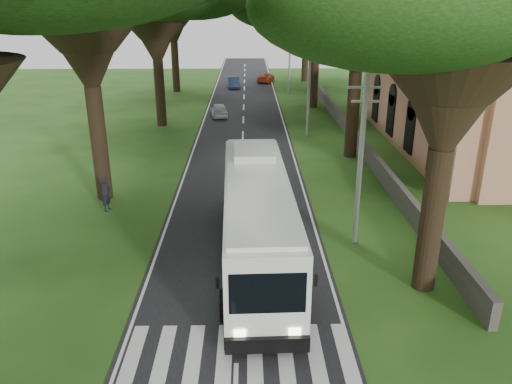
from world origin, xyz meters
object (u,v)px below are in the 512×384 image
at_px(pole_mid, 309,86).
at_px(distant_car_c, 266,77).
at_px(church, 483,86).
at_px(coach_bus, 257,217).
at_px(pole_near, 360,159).
at_px(distant_car_b, 234,82).
at_px(pole_far, 290,59).
at_px(pedestrian, 106,194).
at_px(distant_car_a, 219,110).

bearing_deg(pole_mid, distant_car_c, 94.89).
distance_m(church, coach_bus, 24.36).
relative_size(pole_near, pole_mid, 1.00).
bearing_deg(church, distant_car_b, 123.51).
bearing_deg(pole_far, coach_bus, -96.45).
bearing_deg(pedestrian, distant_car_c, 0.98).
distance_m(pole_near, pole_far, 40.00).
relative_size(pole_far, distant_car_a, 2.06).
height_order(pole_far, pedestrian, pole_far).
bearing_deg(distant_car_b, pedestrian, -102.51).
distance_m(coach_bus, distant_car_a, 29.20).
height_order(pole_mid, pedestrian, pole_mid).
relative_size(pole_far, pedestrian, 4.13).
bearing_deg(pedestrian, pole_mid, -25.05).
relative_size(pole_near, pole_far, 1.00).
xyz_separation_m(distant_car_b, distant_car_c, (4.39, 4.60, -0.06)).
relative_size(pole_mid, distant_car_a, 2.06).
relative_size(pole_far, distant_car_c, 1.82).
bearing_deg(pole_near, distant_car_c, 92.91).
height_order(distant_car_b, pedestrian, pedestrian).
distance_m(pole_mid, distant_car_a, 11.38).
relative_size(pole_mid, distant_car_c, 1.82).
height_order(coach_bus, distant_car_c, coach_bus).
distance_m(distant_car_b, pedestrian, 40.96).
bearing_deg(pedestrian, distant_car_b, 5.54).
bearing_deg(pole_far, distant_car_a, -122.12).
bearing_deg(distant_car_b, coach_bus, -91.42).
bearing_deg(church, pole_mid, 160.19).
xyz_separation_m(pole_near, pole_mid, (0.00, 20.00, 0.00)).
bearing_deg(pole_far, pole_near, -90.00).
relative_size(church, distant_car_b, 5.68).
height_order(pole_near, coach_bus, pole_near).
xyz_separation_m(pole_mid, pole_far, (0.00, 20.00, 0.00)).
xyz_separation_m(distant_car_c, pedestrian, (-10.36, -45.12, 0.30)).
relative_size(church, distant_car_a, 6.17).
distance_m(pole_mid, coach_bus, 22.22).
distance_m(pole_far, pedestrian, 38.27).
height_order(distant_car_c, pedestrian, pedestrian).
relative_size(distant_car_c, pedestrian, 2.27).
bearing_deg(distant_car_a, pedestrian, 70.28).
xyz_separation_m(pole_far, pedestrian, (-12.86, -35.90, -3.21)).
relative_size(church, pole_far, 3.00).
relative_size(distant_car_a, distant_car_b, 0.92).
bearing_deg(pole_near, pedestrian, 162.31).
bearing_deg(church, pole_far, 116.82).
bearing_deg(church, pole_near, -128.50).
bearing_deg(pedestrian, church, -51.68).
bearing_deg(pedestrian, coach_bus, -111.10).
relative_size(church, pole_mid, 3.00).
distance_m(pole_mid, pole_far, 20.00).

